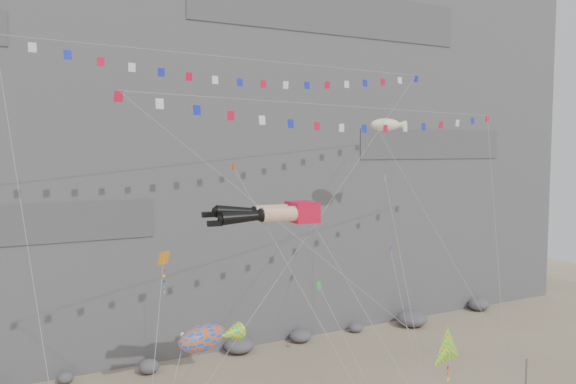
% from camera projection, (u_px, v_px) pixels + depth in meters
% --- Properties ---
extents(cliff, '(80.00, 28.00, 50.00)m').
position_uv_depth(cliff, '(185.00, 79.00, 59.76)').
color(cliff, slate).
rests_on(cliff, ground).
extents(talus_boulders, '(60.00, 3.00, 1.20)m').
position_uv_depth(talus_boulders, '(239.00, 346.00, 48.30)').
color(talus_boulders, '#59595D').
rests_on(talus_boulders, ground).
extents(legs_kite, '(9.29, 14.74, 19.09)m').
position_uv_depth(legs_kite, '(273.00, 213.00, 34.97)').
color(legs_kite, red).
rests_on(legs_kite, ground).
extents(flag_banner_upper, '(32.37, 15.45, 30.73)m').
position_uv_depth(flag_banner_upper, '(252.00, 60.00, 39.75)').
color(flag_banner_upper, red).
rests_on(flag_banner_upper, ground).
extents(flag_banner_lower, '(32.64, 10.56, 23.16)m').
position_uv_depth(flag_banner_lower, '(354.00, 107.00, 38.41)').
color(flag_banner_lower, red).
rests_on(flag_banner_lower, ground).
extents(harlequin_kite, '(4.41, 9.22, 14.61)m').
position_uv_depth(harlequin_kite, '(164.00, 260.00, 31.00)').
color(harlequin_kite, red).
rests_on(harlequin_kite, ground).
extents(fish_windsock, '(6.91, 5.56, 10.09)m').
position_uv_depth(fish_windsock, '(203.00, 338.00, 28.68)').
color(fish_windsock, '#F2520C').
rests_on(fish_windsock, ground).
extents(delta_kite, '(4.31, 3.99, 8.47)m').
position_uv_depth(delta_kite, '(449.00, 351.00, 30.75)').
color(delta_kite, yellow).
rests_on(delta_kite, ground).
extents(blimp_windsock, '(4.94, 14.44, 23.80)m').
position_uv_depth(blimp_windsock, '(386.00, 125.00, 46.70)').
color(blimp_windsock, white).
rests_on(blimp_windsock, ground).
extents(small_kite_a, '(5.09, 13.92, 21.58)m').
position_uv_depth(small_kite_a, '(238.00, 175.00, 35.81)').
color(small_kite_a, '#FF5915').
rests_on(small_kite_a, ground).
extents(small_kite_b, '(6.54, 12.89, 16.92)m').
position_uv_depth(small_kite_b, '(391.00, 252.00, 41.10)').
color(small_kite_b, purple).
rests_on(small_kite_b, ground).
extents(small_kite_c, '(2.85, 7.19, 11.83)m').
position_uv_depth(small_kite_c, '(321.00, 289.00, 32.36)').
color(small_kite_c, green).
rests_on(small_kite_c, ground).
extents(small_kite_d, '(6.70, 14.17, 21.31)m').
position_uv_depth(small_kite_d, '(386.00, 183.00, 42.93)').
color(small_kite_d, yellow).
rests_on(small_kite_d, ground).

